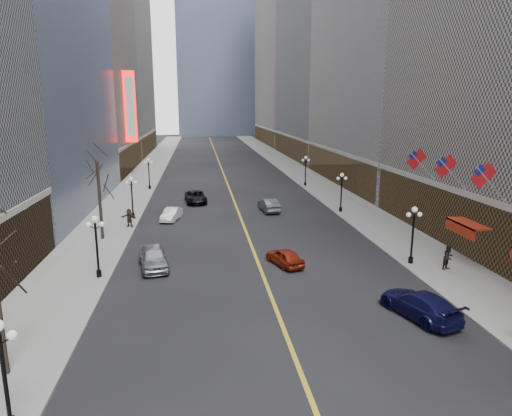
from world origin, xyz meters
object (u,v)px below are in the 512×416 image
object	(u,v)px
streetlamp_east_1	(413,229)
car_nb_mid	(172,214)
streetlamp_east_2	(341,188)
streetlamp_west_3	(149,170)
car_sb_far	(269,205)
streetlamp_west_0	(3,364)
car_sb_mid	(285,257)
streetlamp_west_2	(132,193)
car_nb_far	(196,197)
streetlamp_west_1	(96,240)
car_sb_near	(420,304)
streetlamp_east_3	(306,168)
car_nb_near	(153,257)

from	to	relation	value
streetlamp_east_1	car_nb_mid	xyz separation A→B (m)	(-19.35, 16.84, -2.24)
streetlamp_east_1	streetlamp_east_2	distance (m)	18.00
streetlamp_west_3	car_sb_far	size ratio (longest dim) A/B	0.97
streetlamp_west_0	car_sb_mid	bearing A→B (deg)	51.21
streetlamp_west_2	car_sb_far	size ratio (longest dim) A/B	0.97
streetlamp_east_1	streetlamp_west_3	bearing A→B (deg)	123.25
car_nb_far	streetlamp_east_2	bearing A→B (deg)	-30.61
streetlamp_west_1	car_sb_near	distance (m)	21.89
streetlamp_west_2	streetlamp_west_0	bearing A→B (deg)	-90.00
streetlamp_east_2	streetlamp_west_0	world-z (taller)	same
streetlamp_east_3	car_nb_near	xyz separation A→B (m)	(-19.91, -34.20, -2.05)
car_nb_far	car_sb_far	size ratio (longest dim) A/B	1.16
car_nb_mid	streetlamp_west_3	bearing A→B (deg)	116.74
streetlamp_west_1	streetlamp_west_3	xyz separation A→B (m)	(0.00, 36.00, 0.00)
car_sb_far	car_nb_mid	bearing A→B (deg)	8.16
streetlamp_west_3	car_sb_near	world-z (taller)	streetlamp_west_3
streetlamp_east_2	streetlamp_west_2	world-z (taller)	same
streetlamp_east_3	car_sb_far	size ratio (longest dim) A/B	0.97
car_sb_near	car_sb_far	xyz separation A→B (m)	(-4.61, 28.35, -0.01)
streetlamp_east_1	car_sb_mid	size ratio (longest dim) A/B	1.14
car_nb_far	car_sb_near	xyz separation A→B (m)	(13.17, -34.37, 0.03)
streetlamp_east_2	streetlamp_east_3	xyz separation A→B (m)	(0.00, 18.00, 0.00)
car_nb_mid	car_nb_near	bearing A→B (deg)	-77.89
car_nb_far	car_sb_far	world-z (taller)	car_sb_far
streetlamp_east_2	streetlamp_west_3	bearing A→B (deg)	142.67
car_nb_mid	car_sb_near	xyz separation A→B (m)	(15.76, -25.46, 0.12)
streetlamp_west_0	streetlamp_east_1	bearing A→B (deg)	34.14
car_sb_far	streetlamp_east_2	bearing A→B (deg)	161.69
car_nb_near	car_sb_far	xyz separation A→B (m)	(11.71, 17.93, -0.08)
streetlamp_west_1	car_nb_mid	distance (m)	17.51
car_sb_mid	streetlamp_west_1	bearing A→B (deg)	-14.87
streetlamp_west_0	streetlamp_west_1	bearing A→B (deg)	90.00
car_sb_mid	car_nb_mid	bearing A→B (deg)	-78.35
streetlamp_west_2	car_sb_near	distance (m)	33.37
car_nb_near	car_nb_far	xyz separation A→B (m)	(3.15, 23.95, -0.10)
car_sb_near	car_sb_mid	bearing A→B (deg)	-74.97
streetlamp_west_0	car_sb_near	xyz separation A→B (m)	(20.01, 7.39, -2.12)
car_sb_far	streetlamp_east_3	bearing A→B (deg)	-123.12
car_nb_mid	car_sb_mid	bearing A→B (deg)	-44.41
streetlamp_west_3	streetlamp_west_1	bearing A→B (deg)	-90.00
streetlamp_east_2	streetlamp_west_2	size ratio (longest dim) A/B	1.00
streetlamp_east_3	streetlamp_east_1	bearing A→B (deg)	-90.00
streetlamp_east_1	streetlamp_east_2	bearing A→B (deg)	90.00
streetlamp_east_1	car_nb_near	xyz separation A→B (m)	(-19.91, 1.80, -2.05)
streetlamp_west_0	car_sb_mid	world-z (taller)	streetlamp_west_0
streetlamp_west_0	car_nb_near	size ratio (longest dim) A/B	0.90
car_nb_near	car_nb_mid	xyz separation A→B (m)	(0.56, 15.04, -0.19)
streetlamp_west_3	car_nb_near	xyz separation A→B (m)	(3.69, -34.20, -2.05)
streetlamp_west_0	car_nb_far	xyz separation A→B (m)	(6.84, 41.75, -2.15)
streetlamp_west_3	car_nb_far	size ratio (longest dim) A/B	0.84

